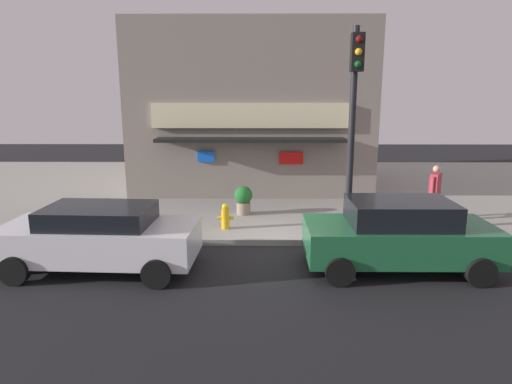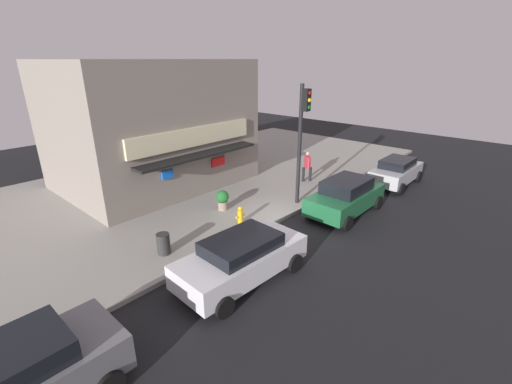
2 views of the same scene
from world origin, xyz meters
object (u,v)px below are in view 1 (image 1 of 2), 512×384
trash_can (105,213)px  pedestrian (435,190)px  traffic_light (354,106)px  parked_car_white (100,237)px  parked_car_green (399,235)px  fire_hydrant (225,217)px  potted_plant_by_doorway (243,199)px

trash_can → pedestrian: (10.00, 0.67, 0.56)m
traffic_light → parked_car_white: bearing=-160.9°
pedestrian → trash_can: bearing=-176.2°
pedestrian → parked_car_white: size_ratio=0.38×
traffic_light → parked_car_green: traffic_light is taller
fire_hydrant → parked_car_green: size_ratio=0.18×
parked_car_green → parked_car_white: (-6.90, -0.07, -0.04)m
traffic_light → trash_can: bearing=172.9°
traffic_light → parked_car_green: 3.60m
traffic_light → parked_car_green: bearing=-69.8°
fire_hydrant → parked_car_green: parked_car_green is taller
traffic_light → parked_car_green: size_ratio=1.30×
trash_can → parked_car_green: bearing=-20.6°
traffic_light → trash_can: traffic_light is taller
pedestrian → parked_car_white: (-9.09, -3.67, -0.31)m
trash_can → parked_car_white: (0.92, -3.01, 0.25)m
pedestrian → parked_car_white: pedestrian is taller
traffic_light → parked_car_white: (-6.15, -2.12, -2.90)m
traffic_light → parked_car_green: (0.76, -2.06, -2.86)m
parked_car_green → parked_car_white: parked_car_green is taller
potted_plant_by_doorway → trash_can: bearing=-162.5°
traffic_light → potted_plant_by_doorway: size_ratio=5.95×
fire_hydrant → potted_plant_by_doorway: 1.67m
potted_plant_by_doorway → parked_car_white: bearing=-126.3°
traffic_light → potted_plant_by_doorway: bearing=144.0°
potted_plant_by_doorway → parked_car_green: parked_car_green is taller
fire_hydrant → pedestrian: 6.50m
fire_hydrant → pedestrian: bearing=8.6°
traffic_light → potted_plant_by_doorway: 4.77m
parked_car_green → traffic_light: bearing=110.2°
fire_hydrant → potted_plant_by_doorway: bearing=73.6°
trash_can → potted_plant_by_doorway: (4.07, 1.29, 0.13)m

